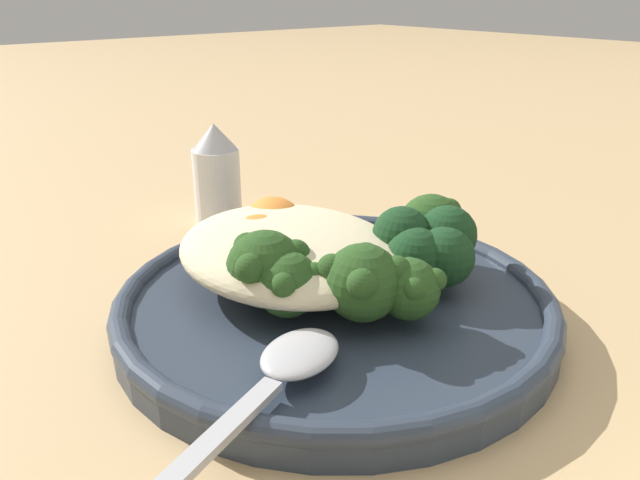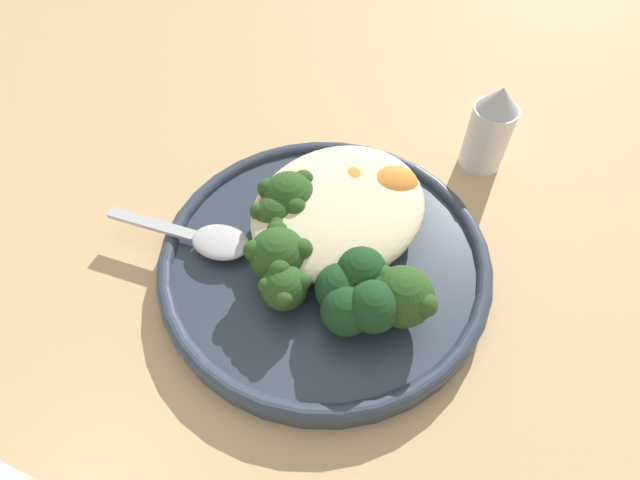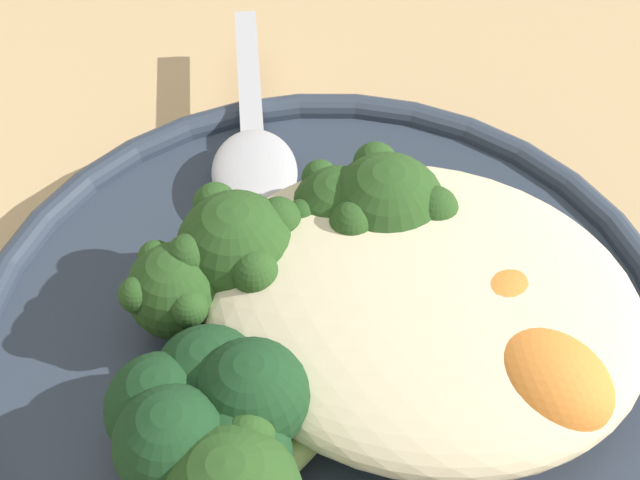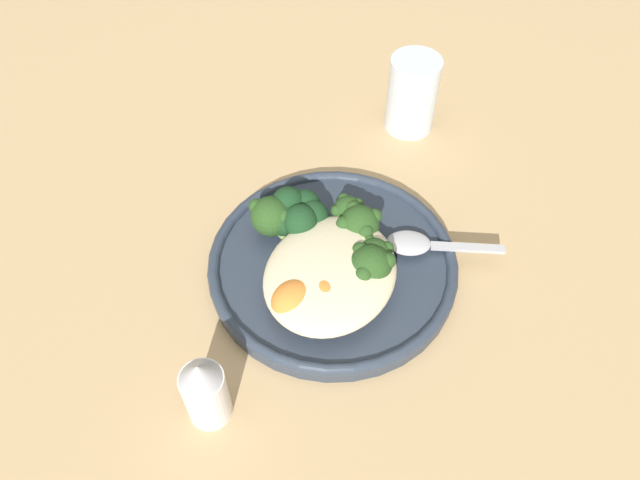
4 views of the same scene
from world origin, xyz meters
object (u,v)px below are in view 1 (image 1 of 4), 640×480
Objects in this scene: plate at (330,304)px; broccoli_stalk_3 at (386,284)px; sweet_potato_chunk_2 at (261,241)px; spoon at (288,365)px; broccoli_stalk_5 at (417,232)px; sweet_potato_chunk_0 at (296,236)px; broccoli_stalk_0 at (270,268)px; kale_tuft at (426,245)px; broccoli_stalk_4 at (401,257)px; sweet_potato_chunk_1 at (274,223)px; broccoli_stalk_2 at (353,279)px; broccoli_stalk_1 at (291,281)px; salt_shaker at (217,176)px; quinoa_mound at (290,250)px.

broccoli_stalk_3 is (0.04, 0.01, 0.02)m from plate.
broccoli_stalk_3 and sweet_potato_chunk_2 have the same top height.
sweet_potato_chunk_2 is at bearing -140.52° from spoon.
broccoli_stalk_5 is 2.39× the size of sweet_potato_chunk_0.
broccoli_stalk_0 is 0.69× the size of broccoli_stalk_3.
broccoli_stalk_5 is at bearing 144.27° from kale_tuft.
broccoli_stalk_4 is (0.02, 0.08, -0.01)m from broccoli_stalk_0.
broccoli_stalk_0 is 0.09m from kale_tuft.
broccoli_stalk_3 is 1.01× the size of spoon.
kale_tuft is at bearing 24.56° from sweet_potato_chunk_1.
broccoli_stalk_0 reaches higher than broccoli_stalk_2.
broccoli_stalk_1 is 0.10m from broccoli_stalk_5.
broccoli_stalk_2 is 0.86× the size of broccoli_stalk_3.
broccoli_stalk_0 reaches higher than broccoli_stalk_3.
sweet_potato_chunk_0 is at bearing -9.86° from salt_shaker.
broccoli_stalk_2 is 0.84× the size of broccoli_stalk_5.
broccoli_stalk_0 is 0.70× the size of spoon.
spoon is (0.08, -0.06, -0.01)m from quinoa_mound.
broccoli_stalk_4 is 1.34× the size of kale_tuft.
plate is 5.40× the size of sweet_potato_chunk_1.
broccoli_stalk_1 is 0.06m from sweet_potato_chunk_2.
broccoli_stalk_3 reaches higher than spoon.
sweet_potato_chunk_1 is (-0.08, -0.03, 0.00)m from broccoli_stalk_4.
spoon is 1.44× the size of salt_shaker.
broccoli_stalk_1 is 1.50× the size of sweet_potato_chunk_1.
broccoli_stalk_4 reaches higher than plate.
kale_tuft reaches higher than sweet_potato_chunk_2.
spoon is (0.02, -0.08, -0.01)m from broccoli_stalk_3.
plate is 0.07m from broccoli_stalk_5.
broccoli_stalk_3 is 2.31× the size of sweet_potato_chunk_0.
broccoli_stalk_3 is at bearing 114.66° from broccoli_stalk_0.
kale_tuft is at bearing 97.42° from broccoli_stalk_3.
salt_shaker reaches higher than broccoli_stalk_0.
broccoli_stalk_3 is 0.08m from sweet_potato_chunk_0.
broccoli_stalk_5 reaches higher than sweet_potato_chunk_0.
plate is 0.04m from broccoli_stalk_1.
spoon is at bearing -141.00° from broccoli_stalk_5.
spoon is (0.06, -0.03, -0.02)m from broccoli_stalk_0.
broccoli_stalk_3 is 0.05m from kale_tuft.
salt_shaker is at bearing 176.47° from broccoli_stalk_2.
spoon is at bearing 12.17° from broccoli_stalk_1.
sweet_potato_chunk_2 reaches higher than sweet_potato_chunk_0.
sweet_potato_chunk_0 is 0.44× the size of spoon.
broccoli_stalk_1 is at bearing -150.09° from spoon.
broccoli_stalk_1 is 0.20m from salt_shaker.
spoon reaches higher than plate.
broccoli_stalk_1 is at bearing -19.39° from salt_shaker.
broccoli_stalk_1 reaches higher than sweet_potato_chunk_1.
broccoli_stalk_5 is 0.07m from sweet_potato_chunk_0.
broccoli_stalk_0 is at bearing -50.73° from sweet_potato_chunk_0.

